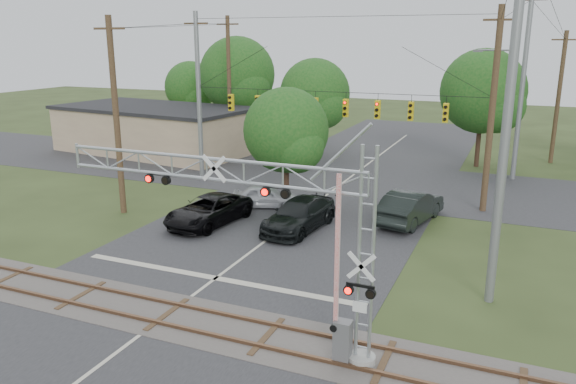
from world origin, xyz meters
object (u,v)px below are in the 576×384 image
at_px(commercial_building, 155,129).
at_px(traffic_signal_span, 344,106).
at_px(pickup_black, 209,210).
at_px(streetlight, 502,110).
at_px(crossing_gantry, 265,220).
at_px(car_dark, 299,215).
at_px(sedan_silver, 266,196).

bearing_deg(commercial_building, traffic_signal_span, -14.12).
bearing_deg(pickup_black, commercial_building, 140.60).
distance_m(commercial_building, streetlight, 28.86).
bearing_deg(pickup_black, crossing_gantry, -43.51).
bearing_deg(crossing_gantry, car_dark, 106.51).
relative_size(car_dark, commercial_building, 0.30).
height_order(sedan_silver, streetlight, streetlight).
distance_m(traffic_signal_span, streetlight, 11.28).
relative_size(crossing_gantry, car_dark, 2.01).
height_order(crossing_gantry, traffic_signal_span, traffic_signal_span).
bearing_deg(pickup_black, traffic_signal_span, 67.18).
distance_m(crossing_gantry, sedan_silver, 16.00).
bearing_deg(traffic_signal_span, car_dark, -89.96).
bearing_deg(sedan_silver, car_dark, -151.65).
bearing_deg(sedan_silver, streetlight, -67.66).
bearing_deg(car_dark, pickup_black, -160.76).
height_order(car_dark, streetlight, streetlight).
bearing_deg(crossing_gantry, sedan_silver, 115.23).
bearing_deg(streetlight, sedan_silver, -137.74).
height_order(crossing_gantry, streetlight, streetlight).
xyz_separation_m(pickup_black, streetlight, (13.77, 15.21, 4.38)).
relative_size(pickup_black, car_dark, 1.00).
distance_m(car_dark, streetlight, 17.26).
distance_m(pickup_black, commercial_building, 21.82).
height_order(pickup_black, car_dark, car_dark).
relative_size(traffic_signal_span, car_dark, 3.51).
xyz_separation_m(crossing_gantry, car_dark, (-3.29, 11.11, -3.49)).
bearing_deg(sedan_silver, crossing_gantry, -174.69).
relative_size(traffic_signal_span, commercial_building, 1.07).
xyz_separation_m(sedan_silver, commercial_building, (-16.42, 11.80, 1.35)).
xyz_separation_m(crossing_gantry, pickup_black, (-8.15, 10.02, -3.53)).
distance_m(traffic_signal_span, sedan_silver, 7.41).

